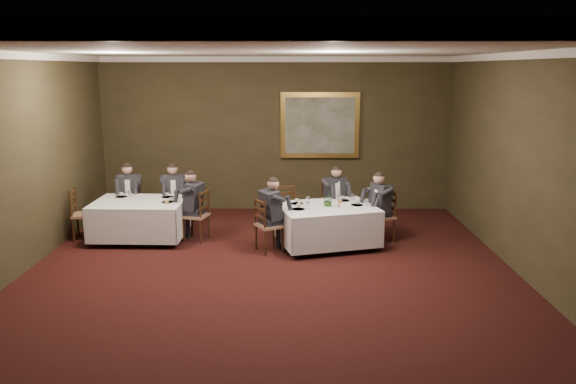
{
  "coord_description": "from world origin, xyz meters",
  "views": [
    {
      "loc": [
        0.32,
        -7.86,
        3.25
      ],
      "look_at": [
        0.28,
        1.62,
        1.15
      ],
      "focal_mm": 35.0,
      "sensor_mm": 36.0,
      "label": 1
    }
  ],
  "objects_px": {
    "table_second": "(140,217)",
    "diner_sec_endright": "(196,214)",
    "painting": "(320,125)",
    "chair_main_backright": "(334,218)",
    "candlestick": "(339,197)",
    "diner_main_endright": "(381,215)",
    "diner_main_endleft": "(269,224)",
    "centerpiece": "(328,200)",
    "diner_sec_backright": "(174,203)",
    "chair_main_endleft": "(269,236)",
    "table_main": "(327,223)",
    "chair_sec_backright": "(175,214)",
    "chair_sec_endright": "(197,226)",
    "diner_main_backright": "(334,207)",
    "diner_sec_backleft": "(130,203)",
    "chair_main_backleft": "(289,221)",
    "chair_sec_endleft": "(85,225)",
    "chair_sec_backleft": "(131,213)",
    "chair_main_endright": "(381,227)"
  },
  "relations": [
    {
      "from": "diner_main_endright",
      "to": "diner_sec_backright",
      "type": "relative_size",
      "value": 1.0
    },
    {
      "from": "painting",
      "to": "chair_main_backright",
      "type": "bearing_deg",
      "value": -83.5
    },
    {
      "from": "diner_sec_backright",
      "to": "diner_main_endright",
      "type": "bearing_deg",
      "value": 155.88
    },
    {
      "from": "chair_main_backright",
      "to": "diner_main_endleft",
      "type": "bearing_deg",
      "value": 23.31
    },
    {
      "from": "diner_sec_endright",
      "to": "centerpiece",
      "type": "relative_size",
      "value": 5.27
    },
    {
      "from": "chair_main_endleft",
      "to": "chair_main_endright",
      "type": "height_order",
      "value": "same"
    },
    {
      "from": "diner_main_backright",
      "to": "diner_main_endleft",
      "type": "relative_size",
      "value": 1.0
    },
    {
      "from": "chair_sec_endright",
      "to": "diner_sec_endright",
      "type": "bearing_deg",
      "value": 90.0
    },
    {
      "from": "table_main",
      "to": "diner_main_endright",
      "type": "distance_m",
      "value": 1.09
    },
    {
      "from": "chair_main_backleft",
      "to": "centerpiece",
      "type": "relative_size",
      "value": 3.92
    },
    {
      "from": "chair_main_endright",
      "to": "painting",
      "type": "distance_m",
      "value": 3.19
    },
    {
      "from": "diner_sec_endright",
      "to": "painting",
      "type": "height_order",
      "value": "painting"
    },
    {
      "from": "chair_main_endright",
      "to": "candlestick",
      "type": "height_order",
      "value": "candlestick"
    },
    {
      "from": "table_main",
      "to": "chair_main_backright",
      "type": "height_order",
      "value": "chair_main_backright"
    },
    {
      "from": "candlestick",
      "to": "diner_main_backright",
      "type": "bearing_deg",
      "value": 90.33
    },
    {
      "from": "chair_main_backleft",
      "to": "diner_main_endleft",
      "type": "height_order",
      "value": "diner_main_endleft"
    },
    {
      "from": "diner_main_endleft",
      "to": "diner_main_backright",
      "type": "bearing_deg",
      "value": 106.4
    },
    {
      "from": "diner_main_endleft",
      "to": "diner_main_endright",
      "type": "height_order",
      "value": "same"
    },
    {
      "from": "table_second",
      "to": "chair_sec_backleft",
      "type": "xyz_separation_m",
      "value": [
        -0.44,
        0.9,
        -0.17
      ]
    },
    {
      "from": "chair_main_backleft",
      "to": "diner_main_backright",
      "type": "xyz_separation_m",
      "value": [
        0.9,
        0.24,
        0.23
      ]
    },
    {
      "from": "chair_main_endleft",
      "to": "chair_main_endright",
      "type": "xyz_separation_m",
      "value": [
        2.12,
        0.6,
        0.0
      ]
    },
    {
      "from": "candlestick",
      "to": "painting",
      "type": "bearing_deg",
      "value": 94.41
    },
    {
      "from": "diner_main_backright",
      "to": "chair_main_backright",
      "type": "bearing_deg",
      "value": -90.0
    },
    {
      "from": "diner_main_backright",
      "to": "centerpiece",
      "type": "height_order",
      "value": "diner_main_backright"
    },
    {
      "from": "table_second",
      "to": "candlestick",
      "type": "distance_m",
      "value": 3.84
    },
    {
      "from": "chair_sec_endright",
      "to": "diner_main_endleft",
      "type": "bearing_deg",
      "value": -99.25
    },
    {
      "from": "table_main",
      "to": "diner_sec_endright",
      "type": "bearing_deg",
      "value": 171.29
    },
    {
      "from": "diner_sec_backleft",
      "to": "candlestick",
      "type": "height_order",
      "value": "diner_sec_backleft"
    },
    {
      "from": "diner_sec_endright",
      "to": "table_second",
      "type": "bearing_deg",
      "value": 104.61
    },
    {
      "from": "centerpiece",
      "to": "diner_sec_backright",
      "type": "bearing_deg",
      "value": 157.82
    },
    {
      "from": "diner_main_endleft",
      "to": "diner_sec_backleft",
      "type": "relative_size",
      "value": 1.0
    },
    {
      "from": "diner_sec_backright",
      "to": "diner_sec_endright",
      "type": "bearing_deg",
      "value": 112.96
    },
    {
      "from": "chair_sec_backleft",
      "to": "chair_sec_endright",
      "type": "xyz_separation_m",
      "value": [
        1.53,
        -0.93,
        0.0
      ]
    },
    {
      "from": "chair_sec_backleft",
      "to": "painting",
      "type": "height_order",
      "value": "painting"
    },
    {
      "from": "table_second",
      "to": "chair_main_backright",
      "type": "relative_size",
      "value": 1.76
    },
    {
      "from": "diner_main_endleft",
      "to": "diner_sec_backright",
      "type": "bearing_deg",
      "value": -156.49
    },
    {
      "from": "table_second",
      "to": "diner_sec_endright",
      "type": "xyz_separation_m",
      "value": [
        1.08,
        -0.03,
        0.06
      ]
    },
    {
      "from": "chair_sec_endright",
      "to": "candlestick",
      "type": "height_order",
      "value": "candlestick"
    },
    {
      "from": "chair_sec_backright",
      "to": "chair_sec_endleft",
      "type": "relative_size",
      "value": 1.0
    },
    {
      "from": "centerpiece",
      "to": "chair_main_backright",
      "type": "bearing_deg",
      "value": 79.57
    },
    {
      "from": "diner_main_endleft",
      "to": "chair_sec_backright",
      "type": "relative_size",
      "value": 1.35
    },
    {
      "from": "chair_main_endleft",
      "to": "chair_main_endright",
      "type": "bearing_deg",
      "value": 76.99
    },
    {
      "from": "candlestick",
      "to": "diner_main_endright",
      "type": "bearing_deg",
      "value": 19.96
    },
    {
      "from": "painting",
      "to": "chair_sec_backright",
      "type": "bearing_deg",
      "value": -153.92
    },
    {
      "from": "diner_main_endright",
      "to": "painting",
      "type": "xyz_separation_m",
      "value": [
        -1.05,
        2.5,
        1.46
      ]
    },
    {
      "from": "chair_sec_endleft",
      "to": "painting",
      "type": "bearing_deg",
      "value": 109.02
    },
    {
      "from": "chair_main_backright",
      "to": "chair_main_endleft",
      "type": "xyz_separation_m",
      "value": [
        -1.27,
        -1.29,
        0.0
      ]
    },
    {
      "from": "diner_main_endleft",
      "to": "chair_main_endleft",
      "type": "bearing_deg",
      "value": -90.0
    },
    {
      "from": "chair_sec_backright",
      "to": "chair_sec_endright",
      "type": "bearing_deg",
      "value": 113.12
    },
    {
      "from": "diner_sec_endright",
      "to": "chair_main_backright",
      "type": "bearing_deg",
      "value": -61.31
    }
  ]
}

